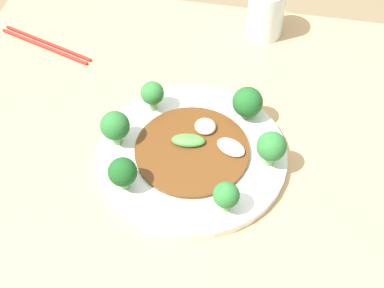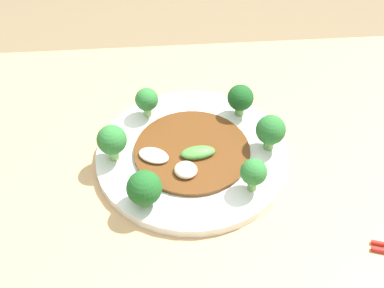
% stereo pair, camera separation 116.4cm
% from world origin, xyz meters
% --- Properties ---
extents(table, '(0.88, 0.76, 0.73)m').
position_xyz_m(table, '(0.00, 0.00, 0.36)').
color(table, tan).
rests_on(table, ground_plane).
extents(plate, '(0.32, 0.32, 0.02)m').
position_xyz_m(plate, '(-0.04, 0.05, 0.74)').
color(plate, white).
rests_on(plate, table).
extents(broccoli_southeast, '(0.04, 0.04, 0.06)m').
position_xyz_m(broccoli_southeast, '(0.04, -0.04, 0.78)').
color(broccoli_southeast, '#70A356').
rests_on(broccoli_southeast, plate).
extents(broccoli_east, '(0.05, 0.05, 0.06)m').
position_xyz_m(broccoli_east, '(0.08, 0.05, 0.78)').
color(broccoli_east, '#70A356').
rests_on(broccoli_east, plate).
extents(broccoli_northeast, '(0.05, 0.05, 0.06)m').
position_xyz_m(broccoli_northeast, '(0.05, 0.14, 0.78)').
color(broccoli_northeast, '#70A356').
rests_on(broccoli_northeast, plate).
extents(broccoli_southwest, '(0.05, 0.05, 0.06)m').
position_xyz_m(broccoli_southwest, '(-0.12, -0.05, 0.78)').
color(broccoli_southwest, '#70A356').
rests_on(broccoli_southwest, plate).
extents(broccoli_west, '(0.05, 0.05, 0.07)m').
position_xyz_m(broccoli_west, '(-0.17, 0.05, 0.78)').
color(broccoli_west, '#7AAD5B').
rests_on(broccoli_west, plate).
extents(broccoli_northwest, '(0.04, 0.04, 0.06)m').
position_xyz_m(broccoli_northwest, '(-0.12, 0.15, 0.78)').
color(broccoli_northwest, '#89B76B').
rests_on(broccoli_northwest, plate).
extents(stirfry_center, '(0.19, 0.19, 0.02)m').
position_xyz_m(stirfry_center, '(-0.05, 0.04, 0.75)').
color(stirfry_center, '#5B3314').
rests_on(stirfry_center, plate).
extents(drinking_glass, '(0.07, 0.07, 0.10)m').
position_xyz_m(drinking_glass, '(-0.13, -0.30, 0.78)').
color(drinking_glass, silver).
rests_on(drinking_glass, table).
extents(chopsticks, '(0.21, 0.09, 0.01)m').
position_xyz_m(chopsticks, '(0.30, -0.18, 0.73)').
color(chopsticks, red).
rests_on(chopsticks, table).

